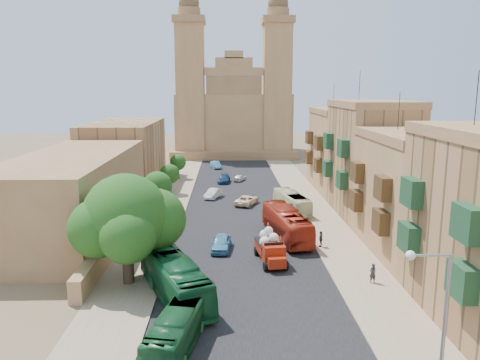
{
  "coord_description": "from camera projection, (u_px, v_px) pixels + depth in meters",
  "views": [
    {
      "loc": [
        -1.64,
        -31.25,
        15.18
      ],
      "look_at": [
        0.0,
        26.0,
        4.0
      ],
      "focal_mm": 35.0,
      "sensor_mm": 36.0,
      "label": 1
    }
  ],
  "objects": [
    {
      "name": "pedestrian_a",
      "position": [
        373.0,
        273.0,
        37.09
      ],
      "size": [
        0.67,
        0.53,
        1.62
      ],
      "primitive_type": "imported",
      "rotation": [
        0.0,
        0.0,
        3.4
      ],
      "color": "#27252C",
      "rests_on": "ground"
    },
    {
      "name": "car_white_b",
      "position": [
        240.0,
        178.0,
        78.39
      ],
      "size": [
        2.53,
        3.51,
        1.11
      ],
      "primitive_type": "imported",
      "rotation": [
        0.0,
        0.0,
        2.72
      ],
      "color": "silver",
      "rests_on": "ground"
    },
    {
      "name": "pedestrian_c",
      "position": [
        321.0,
        239.0,
        45.56
      ],
      "size": [
        0.73,
        1.02,
        1.6
      ],
      "primitive_type": "imported",
      "rotation": [
        0.0,
        0.0,
        4.31
      ],
      "color": "#31313A",
      "rests_on": "ground"
    },
    {
      "name": "church",
      "position": [
        234.0,
        114.0,
        108.92
      ],
      "size": [
        28.0,
        22.5,
        36.3
      ],
      "color": "#9C7146",
      "rests_on": "ground"
    },
    {
      "name": "bus_red_east",
      "position": [
        286.0,
        224.0,
        48.2
      ],
      "size": [
        4.24,
        11.1,
        3.02
      ],
      "primitive_type": "imported",
      "rotation": [
        0.0,
        0.0,
        3.3
      ],
      "color": "#A82915",
      "rests_on": "ground"
    },
    {
      "name": "ground",
      "position": [
        250.0,
        304.0,
        33.62
      ],
      "size": [
        260.0,
        260.0,
        0.0
      ],
      "primitive_type": "plane",
      "color": "brown"
    },
    {
      "name": "sidewalk_west",
      "position": [
        169.0,
        204.0,
        62.78
      ],
      "size": [
        5.0,
        140.0,
        0.01
      ],
      "primitive_type": "cube",
      "color": "#927B5F",
      "rests_on": "ground"
    },
    {
      "name": "kerb_west",
      "position": [
        187.0,
        203.0,
        62.84
      ],
      "size": [
        0.25,
        140.0,
        0.12
      ],
      "primitive_type": "cube",
      "color": "#927B5F",
      "rests_on": "ground"
    },
    {
      "name": "bus_cream_east",
      "position": [
        292.0,
        202.0,
        58.77
      ],
      "size": [
        3.94,
        9.05,
        2.46
      ],
      "primitive_type": "imported",
      "rotation": [
        0.0,
        0.0,
        3.36
      ],
      "color": "beige",
      "rests_on": "ground"
    },
    {
      "name": "kerb_east",
      "position": [
        291.0,
        203.0,
        63.23
      ],
      "size": [
        0.25,
        140.0,
        0.12
      ],
      "primitive_type": "cube",
      "color": "#927B5F",
      "rests_on": "ground"
    },
    {
      "name": "townhouse_d",
      "position": [
        342.0,
        149.0,
        71.15
      ],
      "size": [
        9.0,
        14.0,
        15.9
      ],
      "color": "#9C7146",
      "rests_on": "ground"
    },
    {
      "name": "street_tree_b",
      "position": [
        157.0,
        186.0,
        56.18
      ],
      "size": [
        3.57,
        3.57,
        5.48
      ],
      "color": "#3C2A1E",
      "rests_on": "ground"
    },
    {
      "name": "west_wall",
      "position": [
        131.0,
        218.0,
        52.71
      ],
      "size": [
        1.0,
        40.0,
        1.8
      ],
      "primitive_type": "cube",
      "color": "#9C7146",
      "rests_on": "ground"
    },
    {
      "name": "streetlamp",
      "position": [
        435.0,
        314.0,
        21.06
      ],
      "size": [
        2.11,
        0.44,
        8.22
      ],
      "color": "gray",
      "rests_on": "ground"
    },
    {
      "name": "road_surface",
      "position": [
        239.0,
        203.0,
        63.05
      ],
      "size": [
        14.0,
        140.0,
        0.01
      ],
      "primitive_type": "cube",
      "color": "black",
      "rests_on": "ground"
    },
    {
      "name": "car_cream",
      "position": [
        247.0,
        200.0,
        62.24
      ],
      "size": [
        3.73,
        5.09,
        1.29
      ],
      "primitive_type": "imported",
      "rotation": [
        0.0,
        0.0,
        2.75
      ],
      "color": "#FFDDBA",
      "rests_on": "ground"
    },
    {
      "name": "car_blue_a",
      "position": [
        221.0,
        243.0,
        44.63
      ],
      "size": [
        2.16,
        4.37,
        1.43
      ],
      "primitive_type": "imported",
      "rotation": [
        0.0,
        0.0,
        -0.12
      ],
      "color": "teal",
      "rests_on": "ground"
    },
    {
      "name": "car_white_a",
      "position": [
        213.0,
        193.0,
        66.01
      ],
      "size": [
        2.73,
        4.26,
        1.33
      ],
      "primitive_type": "imported",
      "rotation": [
        0.0,
        0.0,
        -0.36
      ],
      "color": "silver",
      "rests_on": "ground"
    },
    {
      "name": "olive_pickup",
      "position": [
        289.0,
        206.0,
        57.91
      ],
      "size": [
        2.49,
        4.5,
        1.76
      ],
      "color": "#3B511E",
      "rests_on": "ground"
    },
    {
      "name": "street_tree_c",
      "position": [
        170.0,
        174.0,
        68.08
      ],
      "size": [
        2.91,
        2.91,
        4.47
      ],
      "color": "#3C2A1E",
      "rests_on": "ground"
    },
    {
      "name": "street_tree_a",
      "position": [
        139.0,
        216.0,
        44.49
      ],
      "size": [
        3.15,
        3.15,
        4.85
      ],
      "color": "#3C2A1E",
      "rests_on": "ground"
    },
    {
      "name": "townhouse_c",
      "position": [
        370.0,
        158.0,
        57.27
      ],
      "size": [
        9.0,
        14.0,
        17.4
      ],
      "color": "#A6784B",
      "rests_on": "ground"
    },
    {
      "name": "sidewalk_east",
      "position": [
        309.0,
        203.0,
        63.32
      ],
      "size": [
        5.0,
        140.0,
        0.01
      ],
      "primitive_type": "cube",
      "color": "#927B5F",
      "rests_on": "ground"
    },
    {
      "name": "red_truck",
      "position": [
        270.0,
        248.0,
        41.4
      ],
      "size": [
        2.71,
        5.44,
        3.06
      ],
      "color": "#981F0B",
      "rests_on": "ground"
    },
    {
      "name": "bus_green_north",
      "position": [
        174.0,
        278.0,
        34.38
      ],
      "size": [
        6.67,
        11.15,
        3.07
      ],
      "primitive_type": "imported",
      "rotation": [
        0.0,
        0.0,
        0.4
      ],
      "color": "#115129",
      "rests_on": "ground"
    },
    {
      "name": "bus_green_south",
      "position": [
        179.0,
        327.0,
        27.95
      ],
      "size": [
        3.67,
        8.85,
        2.4
      ],
      "primitive_type": "imported",
      "rotation": [
        0.0,
        0.0,
        -0.2
      ],
      "color": "#175228",
      "rests_on": "ground"
    },
    {
      "name": "car_dkblue",
      "position": [
        224.0,
        179.0,
        76.91
      ],
      "size": [
        2.21,
        4.61,
        1.29
      ],
      "primitive_type": "imported",
      "rotation": [
        0.0,
        0.0,
        -0.09
      ],
      "color": "navy",
      "rests_on": "ground"
    },
    {
      "name": "ficus_tree",
      "position": [
        127.0,
        220.0,
        36.28
      ],
      "size": [
        8.82,
        8.11,
        8.82
      ],
      "color": "#3C2A1E",
      "rests_on": "ground"
    },
    {
      "name": "west_building_mid",
      "position": [
        125.0,
        153.0,
        75.32
      ],
      "size": [
        10.0,
        22.0,
        10.0
      ],
      "primitive_type": "cube",
      "color": "#A6784B",
      "rests_on": "ground"
    },
    {
      "name": "townhouse_b",
      "position": [
        415.0,
        192.0,
        43.77
      ],
      "size": [
        9.0,
        14.0,
        14.9
      ],
      "color": "#9C7146",
      "rests_on": "ground"
    },
    {
      "name": "car_blue_b",
      "position": [
        216.0,
        165.0,
        90.81
      ],
      "size": [
        2.41,
        4.35,
        1.36
      ],
      "primitive_type": "imported",
      "rotation": [
        0.0,
        0.0,
        0.25
      ],
      "color": "teal",
      "rests_on": "ground"
    },
    {
      "name": "street_tree_d",
      "position": [
        178.0,
        162.0,
        79.89
      ],
      "size": [
        2.76,
        2.76,
        4.24
      ],
      "color": "#3C2A1E",
      "rests_on": "ground"
    },
    {
      "name": "west_building_low",
      "position": [
        74.0,
        193.0,
        49.96
      ],
      "size": [
        10.0,
        28.0,
        8.4
      ],
      "primitive_type": "cube",
      "color": "olive",
      "rests_on": "ground"
    }
  ]
}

